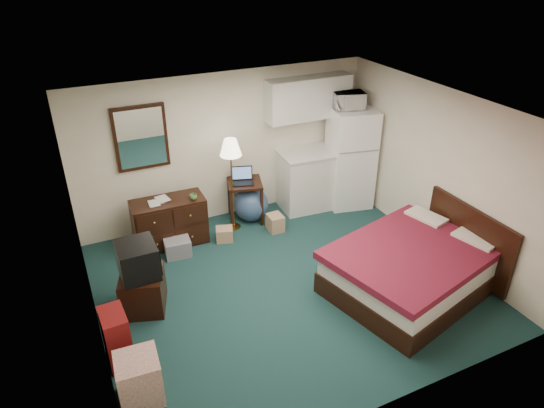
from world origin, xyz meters
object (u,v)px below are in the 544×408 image
bed (411,270)px  suitcase (117,338)px  floor_lamp (232,185)px  kitchen_counter (307,180)px  dresser (170,222)px  tv_stand (143,291)px  desk (245,201)px  fridge (350,158)px

bed → suitcase: size_ratio=3.00×
floor_lamp → suitcase: 3.18m
kitchen_counter → suitcase: 4.42m
dresser → tv_stand: dresser is taller
desk → kitchen_counter: 1.19m
tv_stand → dresser: bearing=80.6°
bed → kitchen_counter: bearing=78.1°
kitchen_counter → suitcase: bearing=-143.3°
dresser → tv_stand: (-0.73, -1.39, -0.12)m
desk → tv_stand: 2.61m
dresser → suitcase: (-1.19, -2.19, -0.04)m
fridge → tv_stand: bearing=-149.3°
tv_stand → desk: bearing=55.3°
floor_lamp → desk: 0.55m
floor_lamp → desk: (0.29, 0.18, -0.43)m
dresser → desk: (1.36, 0.18, -0.02)m
bed → tv_stand: (-3.37, 1.20, -0.07)m
desk → kitchen_counter: bearing=15.3°
floor_lamp → fridge: size_ratio=0.89×
kitchen_counter → fridge: size_ratio=0.58×
kitchen_counter → fridge: (0.75, -0.21, 0.37)m
dresser → desk: dresser is taller
dresser → fridge: 3.33m
desk → bed: (1.29, -2.76, -0.03)m
floor_lamp → dresser: bearing=-179.8°
dresser → floor_lamp: 1.15m
bed → suitcase: suitcase is taller
kitchen_counter → tv_stand: size_ratio=1.78×
dresser → fridge: fridge is taller
dresser → suitcase: dresser is taller
bed → fridge: bearing=61.6°
suitcase → floor_lamp: bearing=41.4°
dresser → desk: bearing=9.2°
dresser → tv_stand: 1.57m
floor_lamp → desk: floor_lamp is taller
desk → bed: size_ratio=0.35×
fridge → suitcase: fridge is taller
desk → bed: desk is taller
floor_lamp → tv_stand: (-1.80, -1.39, -0.53)m
dresser → floor_lamp: size_ratio=0.71×
desk → suitcase: 3.48m
bed → tv_stand: size_ratio=3.58×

